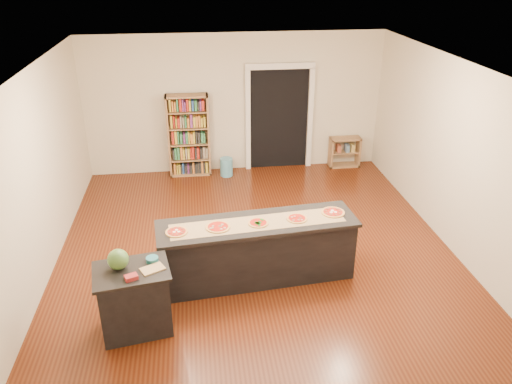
{
  "coord_description": "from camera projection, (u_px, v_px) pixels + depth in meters",
  "views": [
    {
      "loc": [
        -0.84,
        -6.32,
        4.17
      ],
      "look_at": [
        0.0,
        0.2,
        1.0
      ],
      "focal_mm": 35.0,
      "sensor_mm": 36.0,
      "label": 1
    }
  ],
  "objects": [
    {
      "name": "pizza_b",
      "position": [
        218.0,
        227.0,
        6.55
      ],
      "size": [
        0.32,
        0.32,
        0.02
      ],
      "color": "#BD8C48",
      "rests_on": "kitchen_island"
    },
    {
      "name": "room",
      "position": [
        258.0,
        172.0,
        6.94
      ],
      "size": [
        6.0,
        7.0,
        2.8
      ],
      "color": "beige",
      "rests_on": "ground"
    },
    {
      "name": "package_teal",
      "position": [
        152.0,
        259.0,
        5.9
      ],
      "size": [
        0.15,
        0.15,
        0.05
      ],
      "primitive_type": "cylinder",
      "color": "#195966",
      "rests_on": "side_counter"
    },
    {
      "name": "package_red",
      "position": [
        131.0,
        277.0,
        5.58
      ],
      "size": [
        0.17,
        0.15,
        0.05
      ],
      "primitive_type": "cube",
      "rotation": [
        0.0,
        0.0,
        0.39
      ],
      "color": "maroon",
      "rests_on": "side_counter"
    },
    {
      "name": "cutting_board",
      "position": [
        153.0,
        269.0,
        5.75
      ],
      "size": [
        0.31,
        0.28,
        0.02
      ],
      "primitive_type": "cube",
      "rotation": [
        0.0,
        0.0,
        0.47
      ],
      "color": "tan",
      "rests_on": "side_counter"
    },
    {
      "name": "watermelon",
      "position": [
        118.0,
        259.0,
        5.73
      ],
      "size": [
        0.24,
        0.24,
        0.24
      ],
      "primitive_type": "sphere",
      "color": "#144214",
      "rests_on": "side_counter"
    },
    {
      "name": "waste_bin",
      "position": [
        226.0,
        167.0,
        10.23
      ],
      "size": [
        0.26,
        0.26,
        0.38
      ],
      "primitive_type": "cylinder",
      "color": "#5299B7",
      "rests_on": "ground"
    },
    {
      "name": "pizza_e",
      "position": [
        333.0,
        212.0,
        6.92
      ],
      "size": [
        0.31,
        0.31,
        0.02
      ],
      "color": "#BD8C48",
      "rests_on": "kitchen_island"
    },
    {
      "name": "kitchen_island",
      "position": [
        257.0,
        250.0,
        6.89
      ],
      "size": [
        2.71,
        0.73,
        0.89
      ],
      "rotation": [
        0.0,
        0.0,
        0.09
      ],
      "color": "black",
      "rests_on": "ground"
    },
    {
      "name": "low_shelf",
      "position": [
        344.0,
        152.0,
        10.63
      ],
      "size": [
        0.64,
        0.28,
        0.64
      ],
      "primitive_type": "cube",
      "color": "#9A734A",
      "rests_on": "ground"
    },
    {
      "name": "bookshelf",
      "position": [
        189.0,
        136.0,
        10.03
      ],
      "size": [
        0.84,
        0.3,
        1.67
      ],
      "primitive_type": "cube",
      "color": "#9A734A",
      "rests_on": "ground"
    },
    {
      "name": "side_counter",
      "position": [
        135.0,
        300.0,
        5.93
      ],
      "size": [
        0.87,
        0.63,
        0.86
      ],
      "rotation": [
        0.0,
        0.0,
        0.17
      ],
      "color": "black",
      "rests_on": "ground"
    },
    {
      "name": "pizza_a",
      "position": [
        177.0,
        232.0,
        6.44
      ],
      "size": [
        0.27,
        0.27,
        0.02
      ],
      "color": "#BD8C48",
      "rests_on": "kitchen_island"
    },
    {
      "name": "pizza_c",
      "position": [
        258.0,
        223.0,
        6.65
      ],
      "size": [
        0.27,
        0.27,
        0.02
      ],
      "color": "#BD8C48",
      "rests_on": "kitchen_island"
    },
    {
      "name": "pizza_d",
      "position": [
        297.0,
        218.0,
        6.76
      ],
      "size": [
        0.27,
        0.27,
        0.02
      ],
      "color": "#BD8C48",
      "rests_on": "kitchen_island"
    },
    {
      "name": "kraft_paper",
      "position": [
        258.0,
        223.0,
        6.67
      ],
      "size": [
        2.38,
        0.64,
        0.0
      ],
      "primitive_type": "cube",
      "rotation": [
        0.0,
        0.0,
        0.09
      ],
      "color": "#9A804F",
      "rests_on": "kitchen_island"
    },
    {
      "name": "doorway",
      "position": [
        279.0,
        112.0,
        10.23
      ],
      "size": [
        1.4,
        0.09,
        2.21
      ],
      "color": "black",
      "rests_on": "room"
    }
  ]
}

